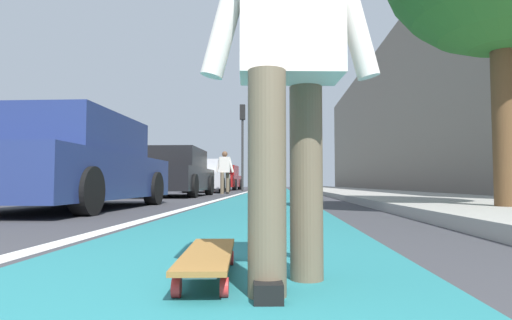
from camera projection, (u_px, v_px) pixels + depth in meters
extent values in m
plane|color=#38383D|center=(266.00, 199.00, 10.81)|extent=(80.00, 80.00, 0.00)
cube|color=#237075|center=(273.00, 190.00, 24.77)|extent=(56.00, 2.02, 0.00)
cube|color=silver|center=(248.00, 192.00, 20.84)|extent=(52.00, 0.16, 0.01)
cube|color=#9E9B93|center=(349.00, 191.00, 18.61)|extent=(52.00, 3.20, 0.13)
cube|color=gray|center=(396.00, 115.00, 22.66)|extent=(40.00, 1.20, 8.06)
cylinder|color=red|center=(196.00, 258.00, 2.11)|extent=(0.07, 0.04, 0.07)
cylinder|color=red|center=(231.00, 258.00, 2.11)|extent=(0.07, 0.04, 0.07)
cylinder|color=red|center=(176.00, 288.00, 1.51)|extent=(0.07, 0.04, 0.07)
cylinder|color=red|center=(224.00, 287.00, 1.52)|extent=(0.07, 0.04, 0.07)
cube|color=silver|center=(214.00, 248.00, 2.12)|extent=(0.07, 0.12, 0.02)
cube|color=silver|center=(201.00, 274.00, 1.52)|extent=(0.07, 0.12, 0.02)
cube|color=olive|center=(208.00, 254.00, 1.82)|extent=(0.85, 0.26, 0.02)
cylinder|color=brown|center=(267.00, 182.00, 1.54)|extent=(0.14, 0.14, 0.82)
cylinder|color=brown|center=(306.00, 182.00, 1.81)|extent=(0.14, 0.14, 0.82)
cube|color=black|center=(267.00, 287.00, 1.52)|extent=(0.27, 0.12, 0.07)
cube|color=silver|center=(290.00, 5.00, 1.71)|extent=(0.27, 0.42, 0.60)
cylinder|color=silver|center=(230.00, 4.00, 1.70)|extent=(0.11, 0.24, 0.60)
cylinder|color=silver|center=(350.00, 6.00, 1.71)|extent=(0.11, 0.24, 0.60)
cube|color=navy|center=(72.00, 176.00, 6.76)|extent=(4.50, 1.94, 0.70)
cube|color=navy|center=(68.00, 134.00, 6.65)|extent=(2.48, 1.77, 0.60)
cube|color=#4C606B|center=(101.00, 142.00, 7.88)|extent=(0.06, 1.67, 0.51)
cylinder|color=black|center=(62.00, 188.00, 8.19)|extent=(0.62, 0.23, 0.62)
cylinder|color=black|center=(154.00, 188.00, 8.08)|extent=(0.62, 0.23, 0.62)
cylinder|color=black|center=(87.00, 191.00, 5.31)|extent=(0.62, 0.23, 0.62)
cube|color=black|center=(174.00, 179.00, 13.44)|extent=(4.53, 1.90, 0.70)
cube|color=black|center=(173.00, 158.00, 13.33)|extent=(2.49, 1.74, 0.60)
cube|color=#4C606B|center=(182.00, 160.00, 14.57)|extent=(0.05, 1.66, 0.51)
cylinder|color=black|center=(159.00, 185.00, 14.88)|extent=(0.67, 0.22, 0.67)
cylinder|color=black|center=(209.00, 185.00, 14.78)|extent=(0.67, 0.22, 0.67)
cylinder|color=black|center=(131.00, 186.00, 12.08)|extent=(0.67, 0.22, 0.67)
cylinder|color=black|center=(193.00, 186.00, 11.98)|extent=(0.67, 0.22, 0.67)
cube|color=#B7B7BC|center=(208.00, 181.00, 19.81)|extent=(4.04, 1.76, 0.70)
cube|color=#B7B7BC|center=(207.00, 167.00, 19.70)|extent=(2.23, 1.59, 0.60)
cube|color=#4C606B|center=(211.00, 167.00, 20.80)|extent=(0.06, 1.50, 0.51)
cylinder|color=black|center=(195.00, 185.00, 21.08)|extent=(0.66, 0.23, 0.65)
cylinder|color=black|center=(228.00, 185.00, 21.01)|extent=(0.66, 0.23, 0.65)
cylinder|color=black|center=(185.00, 185.00, 18.59)|extent=(0.66, 0.23, 0.65)
cylinder|color=black|center=(222.00, 185.00, 18.53)|extent=(0.66, 0.23, 0.65)
cube|color=maroon|center=(223.00, 181.00, 26.24)|extent=(4.34, 1.93, 0.70)
cube|color=maroon|center=(223.00, 171.00, 26.13)|extent=(2.40, 1.74, 0.60)
cube|color=#4C606B|center=(226.00, 171.00, 27.31)|extent=(0.08, 1.61, 0.51)
cylinder|color=black|center=(213.00, 185.00, 27.62)|extent=(0.68, 0.24, 0.67)
cylinder|color=black|center=(240.00, 185.00, 27.49)|extent=(0.68, 0.24, 0.67)
cylinder|color=black|center=(205.00, 185.00, 24.97)|extent=(0.68, 0.24, 0.67)
cylinder|color=black|center=(235.00, 185.00, 24.84)|extent=(0.68, 0.24, 0.67)
cylinder|color=#2D2D2D|center=(242.00, 155.00, 22.48)|extent=(0.12, 0.12, 3.79)
cube|color=black|center=(243.00, 112.00, 22.60)|extent=(0.24, 0.28, 0.80)
sphere|color=red|center=(243.00, 108.00, 22.75)|extent=(0.16, 0.16, 0.16)
sphere|color=#392907|center=(243.00, 113.00, 22.73)|extent=(0.16, 0.16, 0.16)
sphere|color=black|center=(243.00, 117.00, 22.72)|extent=(0.16, 0.16, 0.16)
cylinder|color=brown|center=(505.00, 116.00, 5.11)|extent=(0.28, 0.28, 2.43)
cylinder|color=brown|center=(228.00, 183.00, 16.67)|extent=(0.14, 0.14, 0.83)
cylinder|color=brown|center=(222.00, 183.00, 16.42)|extent=(0.14, 0.14, 0.83)
cube|color=black|center=(228.00, 193.00, 16.65)|extent=(0.26, 0.10, 0.07)
cube|color=silver|center=(225.00, 165.00, 16.59)|extent=(0.24, 0.41, 0.61)
cylinder|color=silver|center=(231.00, 165.00, 16.58)|extent=(0.09, 0.24, 0.61)
cylinder|color=silver|center=(219.00, 165.00, 16.61)|extent=(0.09, 0.24, 0.61)
sphere|color=brown|center=(225.00, 154.00, 16.62)|extent=(0.22, 0.22, 0.22)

